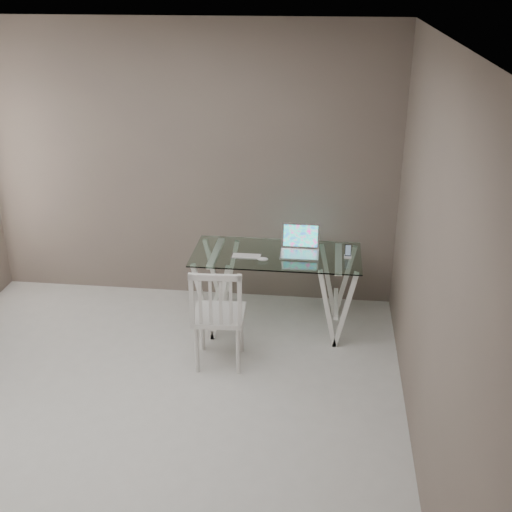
{
  "coord_description": "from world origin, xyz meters",
  "views": [
    {
      "loc": [
        1.33,
        -3.59,
        3.06
      ],
      "look_at": [
        0.75,
        1.33,
        0.85
      ],
      "focal_mm": 45.0,
      "sensor_mm": 36.0,
      "label": 1
    }
  ],
  "objects": [
    {
      "name": "room",
      "position": [
        -0.06,
        0.02,
        1.72
      ],
      "size": [
        4.5,
        4.52,
        2.71
      ],
      "color": "beige",
      "rests_on": "ground"
    },
    {
      "name": "desk",
      "position": [
        0.9,
        1.63,
        0.38
      ],
      "size": [
        1.5,
        0.7,
        0.75
      ],
      "color": "silver",
      "rests_on": "ground"
    },
    {
      "name": "chair",
      "position": [
        0.49,
        0.92,
        0.51
      ],
      "size": [
        0.44,
        0.44,
        0.92
      ],
      "rotation": [
        0.0,
        0.0,
        0.06
      ],
      "color": "silver",
      "rests_on": "ground"
    },
    {
      "name": "laptop",
      "position": [
        1.11,
        1.69,
        0.8
      ],
      "size": [
        0.34,
        0.31,
        0.23
      ],
      "color": "#B8B9BD",
      "rests_on": "desk"
    },
    {
      "name": "keyboard",
      "position": [
        0.64,
        1.54,
        0.75
      ],
      "size": [
        0.27,
        0.11,
        0.01
      ],
      "primitive_type": "cube",
      "color": "silver",
      "rests_on": "desk"
    },
    {
      "name": "mouse",
      "position": [
        0.8,
        1.46,
        0.76
      ],
      "size": [
        0.1,
        0.06,
        0.03
      ],
      "primitive_type": "ellipsoid",
      "color": "silver",
      "rests_on": "desk"
    },
    {
      "name": "phone_dock",
      "position": [
        1.53,
        1.62,
        0.78
      ],
      "size": [
        0.06,
        0.06,
        0.12
      ],
      "color": "white",
      "rests_on": "desk"
    }
  ]
}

